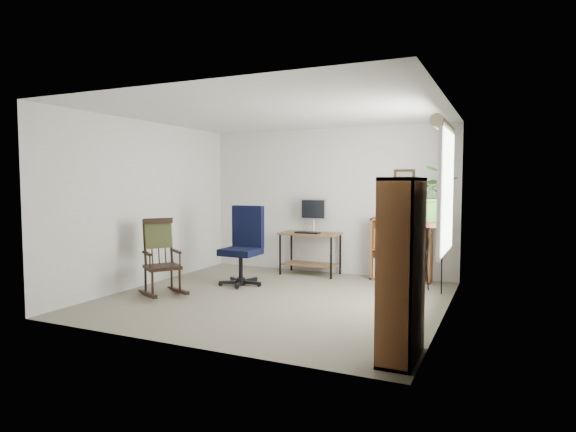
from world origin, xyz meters
The scene contains 18 objects.
floor centered at (0.00, 0.00, 0.00)m, with size 4.20×4.00×0.00m, color gray.
ceiling centered at (0.00, 0.00, 2.40)m, with size 4.20×4.00×0.00m, color silver.
wall_back centered at (0.00, 2.00, 1.20)m, with size 4.20×0.00×2.40m, color silver.
wall_front centered at (0.00, -2.00, 1.20)m, with size 4.20×0.00×2.40m, color silver.
wall_left centered at (-2.10, 0.00, 1.20)m, with size 0.00×4.00×2.40m, color silver.
wall_right centered at (2.10, 0.00, 1.20)m, with size 0.00×4.00×2.40m, color silver.
window centered at (2.06, 0.30, 1.40)m, with size 0.12×1.20×1.50m, color white, non-canonical shape.
desk centered at (-0.19, 1.70, 0.34)m, with size 0.96×0.53×0.69m, color brown, non-canonical shape.
monitor centered at (-0.19, 1.84, 0.97)m, with size 0.46×0.16×0.56m, color #B7B7BC, non-canonical shape.
keyboard centered at (-0.19, 1.58, 0.70)m, with size 0.40×0.15×0.03m, color black.
office_chair centered at (-0.82, 0.52, 0.59)m, with size 0.64×0.64×1.18m, color black, non-canonical shape.
rocking_chair centered at (-1.46, -0.46, 0.52)m, with size 0.54×0.90×1.04m, color black, non-canonical shape.
low_bookshelf centered at (1.26, 1.82, 0.48)m, with size 0.91×0.30×0.96m, color brown, non-canonical shape.
tall_bookshelf centered at (1.92, -1.48, 0.77)m, with size 0.29×0.68×1.55m, color brown, non-canonical shape.
plant_stand centered at (1.80, 1.17, 0.53)m, with size 0.29×0.29×1.05m, color black, non-canonical shape.
spider_plant centered at (1.80, 1.17, 1.71)m, with size 1.69×1.88×1.46m, color #2E6021.
potted_plant_small centered at (1.54, 1.83, 1.01)m, with size 0.13×0.24×0.11m, color #2E6021.
framed_picture centered at (1.26, 1.97, 1.55)m, with size 0.32×0.04×0.32m, color black, non-canonical shape.
Camera 1 is at (2.72, -5.55, 1.51)m, focal length 30.00 mm.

